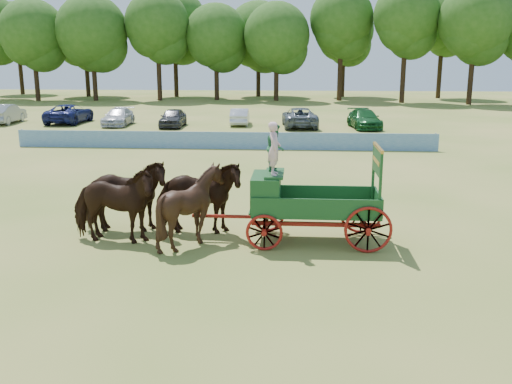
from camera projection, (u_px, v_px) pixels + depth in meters
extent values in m
plane|color=#AA924D|center=(181.00, 241.00, 17.63)|extent=(160.00, 160.00, 0.00)
imported|color=black|center=(113.00, 205.00, 17.20)|extent=(2.92, 1.52, 2.39)
imported|color=black|center=(124.00, 196.00, 18.27)|extent=(2.95, 1.58, 2.39)
imported|color=black|center=(192.00, 206.00, 17.03)|extent=(2.53, 2.35, 2.39)
imported|color=black|center=(198.00, 198.00, 18.10)|extent=(2.86, 1.37, 2.39)
cube|color=maroon|center=(266.00, 222.00, 17.54)|extent=(0.12, 2.00, 0.12)
cube|color=maroon|center=(364.00, 224.00, 17.33)|extent=(0.12, 2.00, 0.12)
cube|color=maroon|center=(316.00, 224.00, 16.88)|extent=(3.80, 0.10, 0.12)
cube|color=maroon|center=(315.00, 214.00, 17.94)|extent=(3.80, 0.10, 0.12)
cube|color=maroon|center=(237.00, 217.00, 17.57)|extent=(2.80, 0.09, 0.09)
cube|color=#194D1E|center=(315.00, 210.00, 17.35)|extent=(3.80, 1.80, 0.10)
cube|color=#194D1E|center=(316.00, 208.00, 16.42)|extent=(3.80, 0.06, 0.55)
cube|color=#194D1E|center=(315.00, 194.00, 18.13)|extent=(3.80, 0.06, 0.55)
cube|color=#194D1E|center=(378.00, 202.00, 17.14)|extent=(0.06, 1.80, 0.55)
cube|color=#194D1E|center=(266.00, 192.00, 17.32)|extent=(0.85, 1.70, 1.05)
cube|color=#194D1E|center=(275.00, 174.00, 17.17)|extent=(0.55, 1.50, 0.08)
cube|color=#194D1E|center=(254.00, 198.00, 17.40)|extent=(0.10, 1.60, 0.65)
cube|color=#194D1E|center=(260.00, 208.00, 17.45)|extent=(0.55, 1.60, 0.06)
cube|color=#194D1E|center=(380.00, 187.00, 16.22)|extent=(0.08, 0.08, 1.80)
cube|color=#194D1E|center=(373.00, 175.00, 17.77)|extent=(0.08, 0.08, 1.80)
cube|color=#194D1E|center=(378.00, 161.00, 16.86)|extent=(0.07, 1.75, 0.75)
cube|color=gold|center=(378.00, 148.00, 16.77)|extent=(0.08, 1.80, 0.09)
cube|color=gold|center=(376.00, 161.00, 16.86)|extent=(0.02, 1.30, 0.12)
torus|color=maroon|center=(264.00, 233.00, 16.63)|extent=(1.09, 0.09, 1.09)
torus|color=maroon|center=(268.00, 215.00, 18.48)|extent=(1.09, 0.09, 1.09)
torus|color=maroon|center=(368.00, 230.00, 16.39)|extent=(1.39, 0.09, 1.39)
torus|color=maroon|center=(361.00, 212.00, 18.23)|extent=(1.39, 0.09, 1.39)
imported|color=beige|center=(274.00, 148.00, 16.64)|extent=(0.37, 0.57, 1.56)
imported|color=#256439|center=(275.00, 147.00, 17.34)|extent=(0.54, 0.69, 1.42)
cube|color=#1C5998|center=(223.00, 140.00, 35.04)|extent=(26.00, 0.08, 1.05)
imported|color=gray|center=(6.00, 114.00, 48.34)|extent=(2.10, 5.07, 1.63)
imported|color=navy|center=(69.00, 114.00, 48.59)|extent=(2.67, 5.79, 1.61)
imported|color=silver|center=(118.00, 117.00, 46.95)|extent=(2.17, 4.87, 1.39)
imported|color=#333338|center=(173.00, 118.00, 45.89)|extent=(1.86, 4.41, 1.49)
imported|color=silver|center=(240.00, 117.00, 47.35)|extent=(1.63, 4.21, 1.37)
imported|color=slate|center=(300.00, 117.00, 45.75)|extent=(3.04, 5.87, 1.58)
imported|color=#144C1E|center=(364.00, 119.00, 45.04)|extent=(2.64, 5.26, 1.47)
cylinder|color=#382314|center=(37.00, 83.00, 72.76)|extent=(0.60, 0.60, 4.61)
sphere|color=#245015|center=(32.00, 32.00, 71.33)|extent=(8.31, 8.31, 8.31)
cylinder|color=#382314|center=(95.00, 82.00, 72.89)|extent=(0.60, 0.60, 4.72)
sphere|color=#245015|center=(91.00, 31.00, 71.42)|extent=(8.96, 8.96, 8.96)
cylinder|color=#382314|center=(159.00, 80.00, 73.35)|extent=(0.60, 0.60, 5.20)
sphere|color=#245015|center=(157.00, 24.00, 71.73)|extent=(8.18, 8.18, 8.18)
cylinder|color=#382314|center=(217.00, 83.00, 74.28)|extent=(0.60, 0.60, 4.45)
sphere|color=#245015|center=(216.00, 35.00, 72.90)|extent=(8.05, 8.05, 8.05)
cylinder|color=#382314|center=(276.00, 83.00, 72.70)|extent=(0.60, 0.60, 4.42)
sphere|color=#245015|center=(277.00, 35.00, 71.33)|extent=(8.28, 8.28, 8.28)
cylinder|color=#382314|center=(340.00, 79.00, 73.06)|extent=(0.60, 0.60, 5.53)
sphere|color=#245015|center=(342.00, 18.00, 71.33)|extent=(7.98, 7.98, 7.98)
cylinder|color=#382314|center=(403.00, 80.00, 69.59)|extent=(0.60, 0.60, 5.57)
sphere|color=#245015|center=(407.00, 16.00, 67.85)|extent=(7.88, 7.88, 7.88)
cylinder|color=#382314|center=(470.00, 82.00, 66.92)|extent=(0.60, 0.60, 5.24)
sphere|color=#245015|center=(476.00, 20.00, 65.29)|extent=(8.49, 8.49, 8.49)
cylinder|color=#382314|center=(21.00, 77.00, 85.50)|extent=(0.60, 0.60, 5.04)
sphere|color=#245015|center=(17.00, 30.00, 83.93)|extent=(8.28, 8.28, 8.28)
cylinder|color=#382314|center=(88.00, 80.00, 80.75)|extent=(0.60, 0.60, 4.58)
sphere|color=#245015|center=(85.00, 35.00, 79.33)|extent=(8.83, 8.83, 8.83)
cylinder|color=#382314|center=(176.00, 77.00, 79.93)|extent=(0.60, 0.60, 5.38)
sphere|color=#245015|center=(174.00, 24.00, 78.25)|extent=(9.25, 9.25, 9.25)
cylinder|color=#382314|center=(258.00, 80.00, 80.89)|extent=(0.60, 0.60, 4.60)
sphere|color=#245015|center=(258.00, 35.00, 79.46)|extent=(9.29, 9.29, 9.29)
cylinder|color=#382314|center=(343.00, 79.00, 80.14)|extent=(0.60, 0.60, 4.93)
sphere|color=#245015|center=(344.00, 30.00, 78.60)|extent=(8.12, 8.12, 8.12)
cylinder|color=#382314|center=(439.00, 77.00, 77.24)|extent=(0.60, 0.60, 5.70)
sphere|color=#245015|center=(444.00, 18.00, 75.47)|extent=(7.64, 7.64, 7.64)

